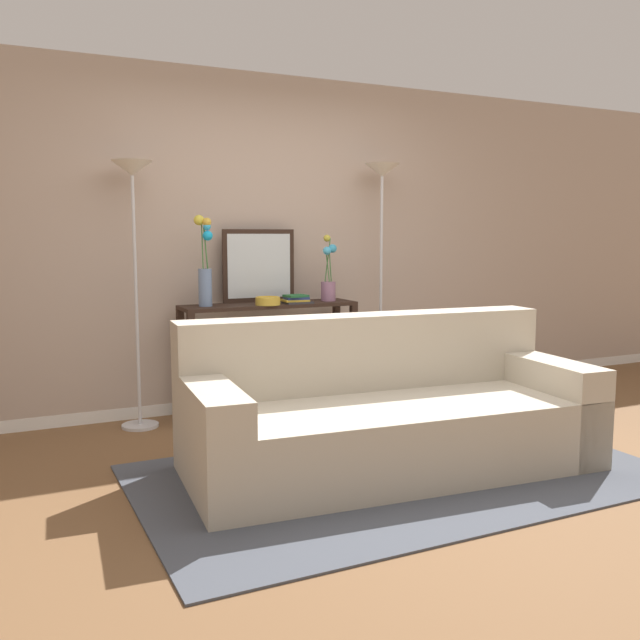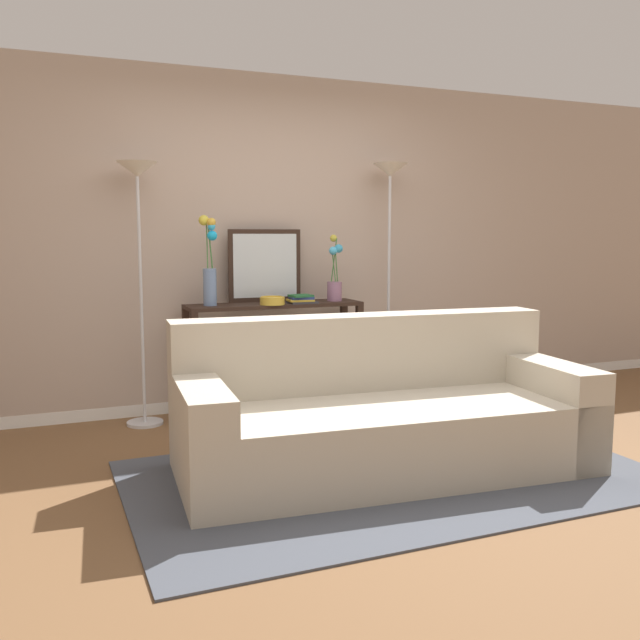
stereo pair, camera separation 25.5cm
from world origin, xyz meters
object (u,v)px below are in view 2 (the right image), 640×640
at_px(console_table, 275,338).
at_px(book_row_under_console, 232,409).
at_px(floor_lamp_right, 390,216).
at_px(vase_short_flowers, 335,279).
at_px(vase_tall_flowers, 210,267).
at_px(fruit_bowl, 272,300).
at_px(couch, 381,417).
at_px(book_stack, 301,299).
at_px(wall_mirror, 265,266).
at_px(floor_lamp_left, 139,220).

bearing_deg(console_table, book_row_under_console, 180.00).
bearing_deg(floor_lamp_right, vase_short_flowers, -177.43).
height_order(vase_tall_flowers, fruit_bowl, vase_tall_flowers).
bearing_deg(couch, fruit_bowl, 98.32).
xyz_separation_m(console_table, floor_lamp_right, (0.99, 0.01, 0.94)).
xyz_separation_m(vase_tall_flowers, book_stack, (0.69, -0.08, -0.25)).
height_order(wall_mirror, fruit_bowl, wall_mirror).
relative_size(couch, vase_short_flowers, 4.67).
bearing_deg(fruit_bowl, couch, -81.68).
distance_m(couch, floor_lamp_left, 2.21).
bearing_deg(floor_lamp_right, console_table, -179.50).
distance_m(floor_lamp_right, fruit_bowl, 1.23).
height_order(vase_short_flowers, book_stack, vase_short_flowers).
distance_m(floor_lamp_right, wall_mirror, 1.10).
xyz_separation_m(fruit_bowl, book_row_under_console, (-0.30, 0.10, -0.83)).
distance_m(wall_mirror, book_stack, 0.40).
bearing_deg(book_row_under_console, fruit_bowl, -19.53).
bearing_deg(couch, floor_lamp_right, 60.63).
relative_size(console_table, vase_tall_flowers, 2.05).
xyz_separation_m(book_stack, book_row_under_console, (-0.54, 0.09, -0.83)).
relative_size(floor_lamp_right, wall_mirror, 3.32).
xyz_separation_m(floor_lamp_left, fruit_bowl, (0.94, -0.11, -0.59)).
xyz_separation_m(floor_lamp_left, book_row_under_console, (0.65, -0.01, -1.42)).
xyz_separation_m(floor_lamp_left, floor_lamp_right, (1.99, 0.00, 0.05)).
distance_m(vase_tall_flowers, fruit_bowl, 0.52).
bearing_deg(vase_short_flowers, couch, -103.30).
relative_size(console_table, book_row_under_console, 3.20).
distance_m(floor_lamp_left, vase_short_flowers, 1.56).
bearing_deg(book_row_under_console, couch, -71.50).
distance_m(floor_lamp_right, book_stack, 1.03).
bearing_deg(console_table, couch, -84.21).
bearing_deg(console_table, book_stack, -24.66).
relative_size(console_table, fruit_bowl, 7.28).
xyz_separation_m(couch, floor_lamp_right, (0.84, 1.50, 1.22)).
height_order(console_table, fruit_bowl, fruit_bowl).
relative_size(vase_short_flowers, book_row_under_console, 1.23).
relative_size(wall_mirror, book_stack, 2.67).
xyz_separation_m(floor_lamp_right, fruit_bowl, (-1.04, -0.11, -0.64)).
height_order(floor_lamp_right, book_stack, floor_lamp_right).
bearing_deg(vase_short_flowers, book_row_under_console, 179.08).
height_order(vase_short_flowers, fruit_bowl, vase_short_flowers).
height_order(fruit_bowl, book_row_under_console, fruit_bowl).
xyz_separation_m(wall_mirror, book_row_under_console, (-0.32, -0.14, -1.08)).
distance_m(vase_short_flowers, book_stack, 0.35).
xyz_separation_m(console_table, wall_mirror, (-0.03, 0.14, 0.55)).
distance_m(floor_lamp_right, vase_tall_flowers, 1.54).
distance_m(floor_lamp_left, floor_lamp_right, 1.99).
xyz_separation_m(console_table, fruit_bowl, (-0.05, -0.10, 0.30)).
bearing_deg(wall_mirror, console_table, -79.80).
bearing_deg(book_stack, couch, -91.54).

